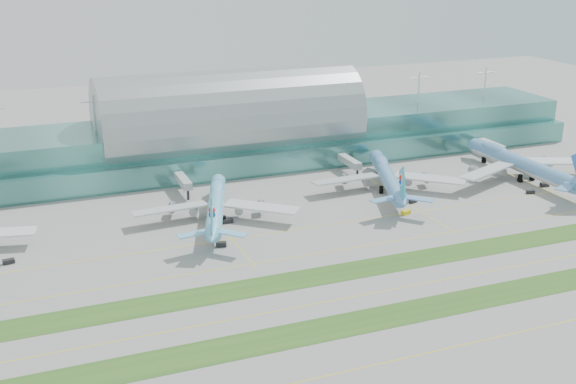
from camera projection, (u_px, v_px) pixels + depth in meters
name	position (u px, v px, depth m)	size (l,w,h in m)	color
ground	(352.00, 274.00, 223.37)	(700.00, 700.00, 0.00)	gray
terminal	(230.00, 132.00, 332.08)	(340.00, 69.10, 36.00)	#3D7A75
grass_strip_near	(397.00, 315.00, 198.71)	(420.00, 12.00, 0.08)	#2D591E
grass_strip_far	(350.00, 271.00, 225.12)	(420.00, 12.00, 0.08)	#2D591E
taxiline_a	(437.00, 351.00, 181.12)	(420.00, 0.35, 0.01)	yellow
taxiline_b	(374.00, 293.00, 211.05)	(420.00, 0.35, 0.01)	yellow
taxiline_c	(328.00, 252.00, 239.21)	(420.00, 0.35, 0.01)	yellow
taxiline_d	(303.00, 228.00, 258.58)	(420.00, 0.35, 0.01)	yellow
airliner_b	(216.00, 204.00, 265.28)	(58.81, 68.26, 19.30)	#6AC0E9
airliner_c	(387.00, 175.00, 297.16)	(60.49, 70.37, 20.01)	#6199D5
airliner_d	(520.00, 163.00, 311.89)	(71.44, 80.97, 22.31)	#5B93C8
gse_b	(9.00, 261.00, 230.16)	(3.65, 1.95, 1.44)	black
gse_c	(221.00, 244.00, 242.95)	(3.59, 1.89, 1.68)	black
gse_d	(228.00, 221.00, 263.47)	(3.89, 1.75, 1.56)	black
gse_e	(406.00, 212.00, 271.88)	(3.74, 1.88, 1.50)	yellow
gse_f	(413.00, 201.00, 283.96)	(3.41, 1.70, 1.45)	black
gse_g	(530.00, 192.00, 294.32)	(3.32, 1.56, 1.41)	black
gse_h	(545.00, 185.00, 302.88)	(3.53, 2.14, 1.62)	black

